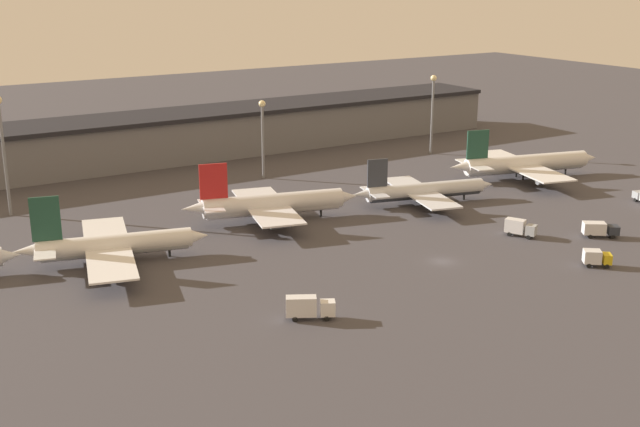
{
  "coord_description": "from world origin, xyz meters",
  "views": [
    {
      "loc": [
        -94.07,
        -108.12,
        52.03
      ],
      "look_at": [
        -13.56,
        21.78,
        6.0
      ],
      "focal_mm": 45.0,
      "sensor_mm": 36.0,
      "label": 1
    }
  ],
  "objects_px": {
    "airplane_1": "(112,245)",
    "airplane_4": "(525,164)",
    "service_vehicle_1": "(596,257)",
    "service_vehicle_3": "(519,227)",
    "service_vehicle_5": "(308,307)",
    "airplane_3": "(423,191)",
    "service_vehicle_4": "(599,229)",
    "airplane_2": "(272,204)"
  },
  "relations": [
    {
      "from": "airplane_1",
      "to": "airplane_4",
      "type": "relative_size",
      "value": 0.88
    },
    {
      "from": "airplane_4",
      "to": "service_vehicle_1",
      "type": "distance_m",
      "value": 66.52
    },
    {
      "from": "service_vehicle_3",
      "to": "service_vehicle_5",
      "type": "bearing_deg",
      "value": -103.89
    },
    {
      "from": "airplane_3",
      "to": "service_vehicle_5",
      "type": "distance_m",
      "value": 70.7
    },
    {
      "from": "service_vehicle_1",
      "to": "service_vehicle_4",
      "type": "distance_m",
      "value": 18.18
    },
    {
      "from": "airplane_1",
      "to": "airplane_3",
      "type": "relative_size",
      "value": 1.06
    },
    {
      "from": "airplane_4",
      "to": "service_vehicle_5",
      "type": "height_order",
      "value": "airplane_4"
    },
    {
      "from": "airplane_2",
      "to": "service_vehicle_3",
      "type": "bearing_deg",
      "value": -29.34
    },
    {
      "from": "airplane_1",
      "to": "service_vehicle_5",
      "type": "distance_m",
      "value": 45.05
    },
    {
      "from": "airplane_2",
      "to": "service_vehicle_3",
      "type": "distance_m",
      "value": 52.61
    },
    {
      "from": "service_vehicle_1",
      "to": "service_vehicle_5",
      "type": "relative_size",
      "value": 0.7
    },
    {
      "from": "service_vehicle_5",
      "to": "service_vehicle_1",
      "type": "bearing_deg",
      "value": 21.28
    },
    {
      "from": "airplane_2",
      "to": "airplane_4",
      "type": "height_order",
      "value": "airplane_2"
    },
    {
      "from": "airplane_3",
      "to": "service_vehicle_3",
      "type": "bearing_deg",
      "value": -73.35
    },
    {
      "from": "airplane_1",
      "to": "airplane_2",
      "type": "height_order",
      "value": "airplane_2"
    },
    {
      "from": "service_vehicle_1",
      "to": "service_vehicle_5",
      "type": "bearing_deg",
      "value": -149.6
    },
    {
      "from": "service_vehicle_1",
      "to": "airplane_2",
      "type": "bearing_deg",
      "value": 161.55
    },
    {
      "from": "service_vehicle_4",
      "to": "airplane_4",
      "type": "bearing_deg",
      "value": 97.49
    },
    {
      "from": "airplane_2",
      "to": "airplane_3",
      "type": "bearing_deg",
      "value": 4.1
    },
    {
      "from": "service_vehicle_3",
      "to": "service_vehicle_5",
      "type": "xyz_separation_m",
      "value": [
        -58.05,
        -12.48,
        0.15
      ]
    },
    {
      "from": "airplane_1",
      "to": "airplane_2",
      "type": "distance_m",
      "value": 38.35
    },
    {
      "from": "service_vehicle_1",
      "to": "service_vehicle_3",
      "type": "bearing_deg",
      "value": 125.74
    },
    {
      "from": "service_vehicle_4",
      "to": "service_vehicle_5",
      "type": "bearing_deg",
      "value": -141.76
    },
    {
      "from": "airplane_3",
      "to": "service_vehicle_3",
      "type": "height_order",
      "value": "airplane_3"
    },
    {
      "from": "service_vehicle_1",
      "to": "service_vehicle_3",
      "type": "distance_m",
      "value": 20.18
    },
    {
      "from": "airplane_3",
      "to": "service_vehicle_5",
      "type": "relative_size",
      "value": 4.63
    },
    {
      "from": "airplane_3",
      "to": "service_vehicle_4",
      "type": "distance_m",
      "value": 41.37
    },
    {
      "from": "airplane_3",
      "to": "airplane_1",
      "type": "bearing_deg",
      "value": -165.26
    },
    {
      "from": "airplane_1",
      "to": "service_vehicle_1",
      "type": "xyz_separation_m",
      "value": [
        74.97,
        -49.07,
        -1.64
      ]
    },
    {
      "from": "airplane_2",
      "to": "service_vehicle_4",
      "type": "relative_size",
      "value": 5.38
    },
    {
      "from": "airplane_2",
      "to": "service_vehicle_5",
      "type": "relative_size",
      "value": 5.09
    },
    {
      "from": "airplane_4",
      "to": "service_vehicle_1",
      "type": "height_order",
      "value": "airplane_4"
    },
    {
      "from": "airplane_1",
      "to": "service_vehicle_1",
      "type": "relative_size",
      "value": 6.98
    },
    {
      "from": "airplane_3",
      "to": "airplane_4",
      "type": "relative_size",
      "value": 0.82
    },
    {
      "from": "service_vehicle_5",
      "to": "airplane_4",
      "type": "bearing_deg",
      "value": 55.41
    },
    {
      "from": "service_vehicle_1",
      "to": "service_vehicle_3",
      "type": "xyz_separation_m",
      "value": [
        0.81,
        20.16,
        0.22
      ]
    },
    {
      "from": "service_vehicle_3",
      "to": "service_vehicle_1",
      "type": "bearing_deg",
      "value": -28.32
    },
    {
      "from": "airplane_2",
      "to": "service_vehicle_1",
      "type": "distance_m",
      "value": 67.62
    },
    {
      "from": "airplane_4",
      "to": "service_vehicle_3",
      "type": "bearing_deg",
      "value": -122.39
    },
    {
      "from": "service_vehicle_4",
      "to": "service_vehicle_5",
      "type": "height_order",
      "value": "service_vehicle_5"
    },
    {
      "from": "airplane_2",
      "to": "service_vehicle_3",
      "type": "xyz_separation_m",
      "value": [
        38.13,
        -36.2,
        -1.84
      ]
    },
    {
      "from": "airplane_3",
      "to": "service_vehicle_1",
      "type": "xyz_separation_m",
      "value": [
        0.48,
        -49.81,
        -1.36
      ]
    }
  ]
}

